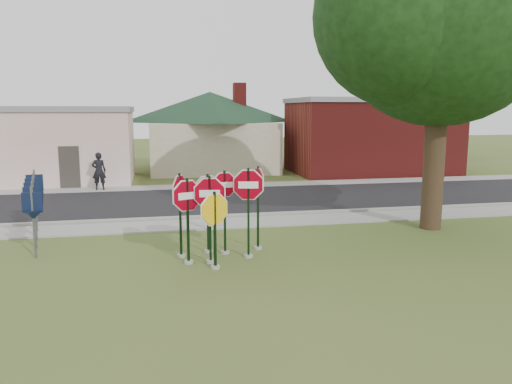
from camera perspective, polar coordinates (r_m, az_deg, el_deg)
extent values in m
plane|color=#3F5921|center=(12.47, -3.09, -9.46)|extent=(120.00, 120.00, 0.00)
cube|color=gray|center=(17.72, -5.70, -3.69)|extent=(60.00, 1.60, 0.06)
cube|color=black|center=(22.11, -6.88, -1.11)|extent=(60.00, 7.00, 0.04)
cube|color=gray|center=(26.34, -7.64, 0.58)|extent=(60.00, 1.60, 0.06)
cube|color=gray|center=(18.68, -6.01, -2.89)|extent=(60.00, 0.20, 0.14)
cylinder|color=gray|center=(13.44, -5.20, -7.91)|extent=(0.24, 0.24, 0.08)
cube|color=black|center=(13.15, -5.27, -3.20)|extent=(0.07, 0.06, 2.34)
cylinder|color=white|center=(13.01, -5.32, -0.16)|extent=(1.15, 0.18, 1.16)
cylinder|color=maroon|center=(13.01, -5.32, -0.16)|extent=(1.07, 0.17, 1.08)
cube|color=white|center=(13.01, -5.32, -0.16)|extent=(0.53, 0.09, 0.19)
cylinder|color=gray|center=(12.98, -4.66, -8.53)|extent=(0.24, 0.24, 0.08)
cube|color=black|center=(12.72, -4.72, -4.41)|extent=(0.08, 0.07, 2.00)
cylinder|color=white|center=(12.60, -4.75, -2.02)|extent=(1.02, 0.57, 1.16)
cylinder|color=yellow|center=(12.60, -4.75, -2.02)|extent=(0.95, 0.54, 1.07)
cylinder|color=gray|center=(13.46, -7.69, -7.93)|extent=(0.24, 0.24, 0.08)
cube|color=black|center=(13.17, -7.80, -3.35)|extent=(0.07, 0.07, 2.28)
cylinder|color=white|center=(13.04, -7.87, -0.42)|extent=(1.07, 0.46, 1.15)
cylinder|color=maroon|center=(13.04, -7.87, -0.42)|extent=(0.99, 0.43, 1.07)
cube|color=white|center=(13.04, -7.87, -0.42)|extent=(0.49, 0.22, 0.18)
cylinder|color=gray|center=(13.87, -0.86, -7.32)|extent=(0.24, 0.24, 0.08)
cube|color=black|center=(13.57, -0.87, -2.44)|extent=(0.07, 0.06, 2.49)
cylinder|color=white|center=(13.43, -0.88, 0.82)|extent=(1.14, 0.25, 1.17)
cylinder|color=maroon|center=(13.43, -0.88, 0.82)|extent=(1.06, 0.24, 1.08)
cube|color=white|center=(13.43, -0.88, 0.82)|extent=(0.53, 0.12, 0.19)
cylinder|color=gray|center=(14.25, -3.54, -6.88)|extent=(0.24, 0.24, 0.08)
cube|color=black|center=(13.97, -3.59, -2.36)|extent=(0.06, 0.06, 2.37)
cylinder|color=white|center=(13.83, -3.62, 0.84)|extent=(0.98, 0.11, 0.98)
cylinder|color=maroon|center=(13.83, -3.62, 0.84)|extent=(0.91, 0.11, 0.91)
cube|color=white|center=(13.83, -3.62, 0.84)|extent=(0.45, 0.05, 0.16)
cylinder|color=gray|center=(14.39, -5.45, -6.74)|extent=(0.24, 0.24, 0.08)
cube|color=black|center=(14.12, -5.52, -2.49)|extent=(0.07, 0.06, 2.26)
cylinder|color=white|center=(14.00, -5.56, 0.25)|extent=(1.08, 0.30, 1.12)
cylinder|color=maroon|center=(14.00, -5.56, 0.25)|extent=(1.01, 0.28, 1.03)
cube|color=white|center=(14.00, -5.56, 0.25)|extent=(0.50, 0.14, 0.18)
cylinder|color=gray|center=(14.65, 0.23, -6.40)|extent=(0.24, 0.24, 0.08)
cube|color=black|center=(14.37, 0.23, -1.86)|extent=(0.06, 0.07, 2.44)
cylinder|color=white|center=(14.24, 0.23, 1.38)|extent=(0.23, 0.97, 0.99)
cylinder|color=maroon|center=(14.24, 0.23, 1.38)|extent=(0.22, 0.90, 0.91)
cube|color=white|center=(14.24, 0.23, 1.38)|extent=(0.11, 0.45, 0.16)
cylinder|color=gray|center=(14.05, -8.53, -7.20)|extent=(0.24, 0.24, 0.08)
cube|color=black|center=(13.77, -8.64, -2.70)|extent=(0.07, 0.08, 2.34)
cylinder|color=white|center=(13.64, -8.72, 0.30)|extent=(0.52, 0.98, 1.10)
cylinder|color=maroon|center=(13.64, -8.72, 0.30)|extent=(0.49, 0.91, 1.02)
cube|color=white|center=(13.64, -8.72, 0.30)|extent=(0.24, 0.45, 0.18)
cube|color=#59595E|center=(14.87, -24.09, -3.18)|extent=(0.05, 0.05, 2.00)
cube|color=black|center=(14.77, -24.23, -1.10)|extent=(0.55, 0.13, 0.55)
cone|color=black|center=(14.83, -24.14, -2.43)|extent=(0.65, 0.65, 0.25)
cube|color=#59595E|center=(15.87, -24.02, -2.43)|extent=(0.05, 0.05, 2.00)
cube|color=black|center=(15.77, -24.15, -0.47)|extent=(0.55, 0.09, 0.55)
cone|color=black|center=(15.83, -24.07, -1.72)|extent=(0.62, 0.62, 0.25)
cube|color=#59595E|center=(16.87, -23.96, -1.76)|extent=(0.05, 0.05, 2.00)
cube|color=black|center=(16.78, -24.09, 0.08)|extent=(0.55, 0.05, 0.55)
cone|color=black|center=(16.84, -24.01, -1.09)|extent=(0.58, 0.58, 0.25)
cube|color=#59595E|center=(17.88, -23.91, -1.17)|extent=(0.05, 0.05, 2.00)
cube|color=black|center=(17.79, -24.03, 0.57)|extent=(0.55, 0.05, 0.55)
cone|color=black|center=(17.84, -23.95, -0.54)|extent=(0.58, 0.58, 0.25)
cube|color=#59595E|center=(18.88, -23.86, -0.64)|extent=(0.05, 0.05, 2.00)
cube|color=black|center=(18.80, -23.97, 1.01)|extent=(0.55, 0.09, 0.55)
cone|color=black|center=(18.85, -23.90, -0.04)|extent=(0.62, 0.62, 0.25)
cube|color=silver|center=(30.63, -25.33, 4.70)|extent=(12.00, 6.00, 4.00)
cube|color=gray|center=(30.57, -25.60, 8.53)|extent=(12.20, 6.20, 0.30)
cube|color=#332D28|center=(27.20, -20.52, 2.62)|extent=(1.00, 0.10, 2.20)
cube|color=beige|center=(33.97, -5.21, 5.26)|extent=(8.00, 8.00, 3.20)
pyramid|color=#15311E|center=(33.90, -5.31, 11.34)|extent=(11.60, 11.60, 2.00)
cube|color=maroon|center=(34.17, -1.90, 11.03)|extent=(0.80, 0.80, 1.60)
cube|color=maroon|center=(33.19, 13.00, 6.09)|extent=(10.00, 6.00, 4.50)
cube|color=gray|center=(33.14, 13.15, 10.15)|extent=(10.20, 6.20, 0.30)
cube|color=white|center=(29.67, 11.84, 6.44)|extent=(2.00, 0.08, 0.90)
cylinder|color=black|center=(17.79, 19.76, 4.82)|extent=(0.70, 0.70, 5.56)
sphere|color=black|center=(18.02, 20.57, 18.79)|extent=(7.36, 7.36, 7.36)
cylinder|color=black|center=(44.55, 20.81, 6.18)|extent=(0.50, 0.50, 4.00)
sphere|color=black|center=(44.54, 21.08, 10.81)|extent=(5.60, 5.60, 5.60)
imported|color=black|center=(26.10, -17.51, 2.30)|extent=(0.71, 0.49, 1.88)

